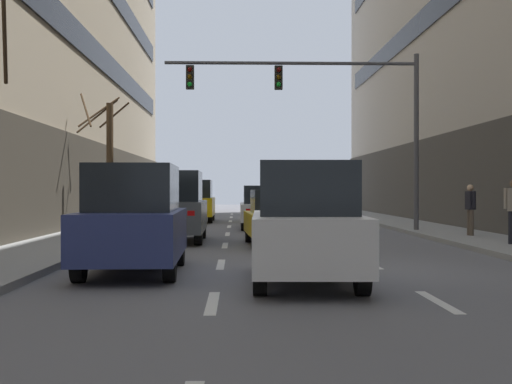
# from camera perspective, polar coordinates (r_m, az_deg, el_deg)

# --- Properties ---
(ground_plane) EXTENTS (120.00, 120.00, 0.00)m
(ground_plane) POSITION_cam_1_polar(r_m,az_deg,el_deg) (12.94, 4.03, -6.84)
(ground_plane) COLOR slate
(lane_stripe_l1_s3) EXTENTS (0.16, 2.00, 0.01)m
(lane_stripe_l1_s3) POSITION_cam_1_polar(r_m,az_deg,el_deg) (9.92, -3.58, -8.99)
(lane_stripe_l1_s3) COLOR silver
(lane_stripe_l1_s3) RESTS_ON ground
(lane_stripe_l1_s4) EXTENTS (0.16, 2.00, 0.01)m
(lane_stripe_l1_s4) POSITION_cam_1_polar(r_m,az_deg,el_deg) (14.87, -2.88, -5.91)
(lane_stripe_l1_s4) COLOR silver
(lane_stripe_l1_s4) RESTS_ON ground
(lane_stripe_l1_s5) EXTENTS (0.16, 2.00, 0.01)m
(lane_stripe_l1_s5) POSITION_cam_1_polar(r_m,az_deg,el_deg) (19.85, -2.54, -4.37)
(lane_stripe_l1_s5) COLOR silver
(lane_stripe_l1_s5) RESTS_ON ground
(lane_stripe_l1_s6) EXTENTS (0.16, 2.00, 0.01)m
(lane_stripe_l1_s6) POSITION_cam_1_polar(r_m,az_deg,el_deg) (24.84, -2.34, -3.44)
(lane_stripe_l1_s6) COLOR silver
(lane_stripe_l1_s6) RESTS_ON ground
(lane_stripe_l1_s7) EXTENTS (0.16, 2.00, 0.01)m
(lane_stripe_l1_s7) POSITION_cam_1_polar(r_m,az_deg,el_deg) (29.83, -2.20, -2.83)
(lane_stripe_l1_s7) COLOR silver
(lane_stripe_l1_s7) RESTS_ON ground
(lane_stripe_l1_s8) EXTENTS (0.16, 2.00, 0.01)m
(lane_stripe_l1_s8) POSITION_cam_1_polar(r_m,az_deg,el_deg) (34.82, -2.11, -2.39)
(lane_stripe_l1_s8) COLOR silver
(lane_stripe_l1_s8) RESTS_ON ground
(lane_stripe_l1_s9) EXTENTS (0.16, 2.00, 0.01)m
(lane_stripe_l1_s9) POSITION_cam_1_polar(r_m,az_deg,el_deg) (39.82, -2.03, -2.06)
(lane_stripe_l1_s9) COLOR silver
(lane_stripe_l1_s9) RESTS_ON ground
(lane_stripe_l1_s10) EXTENTS (0.16, 2.00, 0.01)m
(lane_stripe_l1_s10) POSITION_cam_1_polar(r_m,az_deg,el_deg) (44.81, -1.98, -1.81)
(lane_stripe_l1_s10) COLOR silver
(lane_stripe_l1_s10) RESTS_ON ground
(lane_stripe_l2_s3) EXTENTS (0.16, 2.00, 0.01)m
(lane_stripe_l2_s3) POSITION_cam_1_polar(r_m,az_deg,el_deg) (10.31, 14.63, -8.64)
(lane_stripe_l2_s3) COLOR silver
(lane_stripe_l2_s3) RESTS_ON ground
(lane_stripe_l2_s4) EXTENTS (0.16, 2.00, 0.01)m
(lane_stripe_l2_s4) POSITION_cam_1_polar(r_m,az_deg,el_deg) (15.14, 9.33, -5.80)
(lane_stripe_l2_s4) COLOR silver
(lane_stripe_l2_s4) RESTS_ON ground
(lane_stripe_l2_s5) EXTENTS (0.16, 2.00, 0.01)m
(lane_stripe_l2_s5) POSITION_cam_1_polar(r_m,az_deg,el_deg) (20.05, 6.63, -4.32)
(lane_stripe_l2_s5) COLOR silver
(lane_stripe_l2_s5) RESTS_ON ground
(lane_stripe_l2_s6) EXTENTS (0.16, 2.00, 0.01)m
(lane_stripe_l2_s6) POSITION_cam_1_polar(r_m,az_deg,el_deg) (25.00, 5.00, -3.42)
(lane_stripe_l2_s6) COLOR silver
(lane_stripe_l2_s6) RESTS_ON ground
(lane_stripe_l2_s7) EXTENTS (0.16, 2.00, 0.01)m
(lane_stripe_l2_s7) POSITION_cam_1_polar(r_m,az_deg,el_deg) (29.96, 3.91, -2.82)
(lane_stripe_l2_s7) COLOR silver
(lane_stripe_l2_s7) RESTS_ON ground
(lane_stripe_l2_s8) EXTENTS (0.16, 2.00, 0.01)m
(lane_stripe_l2_s8) POSITION_cam_1_polar(r_m,az_deg,el_deg) (34.93, 3.13, -2.38)
(lane_stripe_l2_s8) COLOR silver
(lane_stripe_l2_s8) RESTS_ON ground
(lane_stripe_l2_s9) EXTENTS (0.16, 2.00, 0.01)m
(lane_stripe_l2_s9) POSITION_cam_1_polar(r_m,az_deg,el_deg) (39.92, 2.55, -2.06)
(lane_stripe_l2_s9) COLOR silver
(lane_stripe_l2_s9) RESTS_ON ground
(lane_stripe_l2_s10) EXTENTS (0.16, 2.00, 0.01)m
(lane_stripe_l2_s10) POSITION_cam_1_polar(r_m,az_deg,el_deg) (44.90, 2.09, -1.80)
(lane_stripe_l2_s10) COLOR silver
(lane_stripe_l2_s10) RESTS_ON ground
(taxi_driving_0) EXTENTS (1.77, 4.22, 2.21)m
(taxi_driving_0) POSITION_cam_1_polar(r_m,az_deg,el_deg) (34.18, -4.95, -0.74)
(taxi_driving_0) COLOR black
(taxi_driving_0) RESTS_ON ground
(car_driving_1) EXTENTS (1.90, 4.26, 2.03)m
(car_driving_1) POSITION_cam_1_polar(r_m,az_deg,el_deg) (11.76, 4.07, -2.60)
(car_driving_1) COLOR black
(car_driving_1) RESTS_ON ground
(taxi_driving_2) EXTENTS (1.96, 4.28, 1.75)m
(taxi_driving_2) POSITION_cam_1_polar(r_m,az_deg,el_deg) (19.67, 1.91, -2.15)
(taxi_driving_2) COLOR black
(taxi_driving_2) RESTS_ON ground
(car_driving_3) EXTENTS (1.88, 4.43, 2.14)m
(car_driving_3) POSITION_cam_1_polar(r_m,az_deg,el_deg) (21.32, -6.71, -1.20)
(car_driving_3) COLOR black
(car_driving_3) RESTS_ON ground
(car_driving_4) EXTENTS (1.94, 4.64, 1.74)m
(car_driving_4) POSITION_cam_1_polar(r_m,az_deg,el_deg) (28.06, 0.71, -1.28)
(car_driving_4) COLOR black
(car_driving_4) RESTS_ON ground
(car_driving_5) EXTENTS (1.86, 4.28, 2.05)m
(car_driving_5) POSITION_cam_1_polar(r_m,az_deg,el_deg) (13.42, -9.92, -2.22)
(car_driving_5) COLOR black
(car_driving_5) RESTS_ON ground
(taxi_driving_6) EXTENTS (1.87, 4.25, 1.75)m
(taxi_driving_6) POSITION_cam_1_polar(r_m,az_deg,el_deg) (33.82, 0.54, -1.16)
(taxi_driving_6) COLOR black
(taxi_driving_6) RESTS_ON ground
(traffic_signal_0) EXTENTS (9.10, 0.35, 6.31)m
(traffic_signal_0) POSITION_cam_1_polar(r_m,az_deg,el_deg) (25.29, 5.91, 7.37)
(traffic_signal_0) COLOR #4C4C51
(traffic_signal_0) RESTS_ON sidewalk_right
(street_tree_0) EXTENTS (1.87, 2.39, 4.96)m
(street_tree_0) POSITION_cam_1_polar(r_m,az_deg,el_deg) (25.76, -11.95, 2.58)
(street_tree_0) COLOR #4C3823
(street_tree_0) RESTS_ON sidewalk_left
(pedestrian_0) EXTENTS (0.25, 0.52, 1.60)m
(pedestrian_0) POSITION_cam_1_polar(r_m,az_deg,el_deg) (22.97, 17.08, -1.11)
(pedestrian_0) COLOR brown
(pedestrian_0) RESTS_ON sidewalk_right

